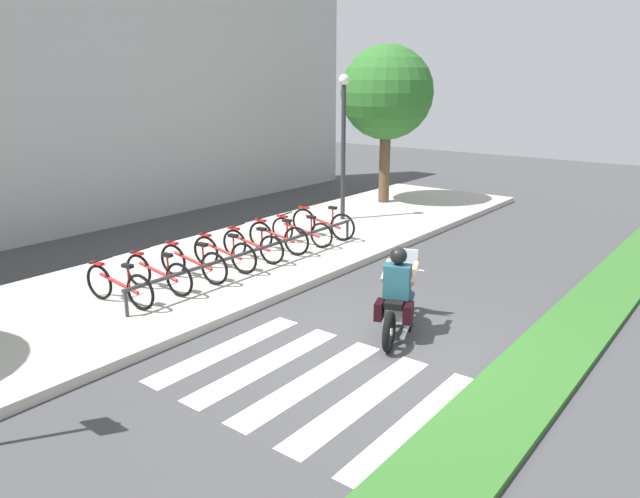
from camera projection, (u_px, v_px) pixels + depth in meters
name	position (u px, v px, depth m)	size (l,w,h in m)	color
ground_plane	(371.00, 344.00, 8.91)	(48.00, 48.00, 0.00)	#424244
grass_median	(520.00, 389.00, 7.55)	(24.00, 1.10, 0.08)	#336B28
sidewalk	(179.00, 280.00, 11.56)	(24.00, 4.40, 0.15)	#B7B2A8
crosswalk_stripe_0	(417.00, 423.00, 6.86)	(2.80, 0.40, 0.01)	white
crosswalk_stripe_1	(361.00, 401.00, 7.33)	(2.80, 0.40, 0.01)	white
crosswalk_stripe_2	(311.00, 382.00, 7.81)	(2.80, 0.40, 0.01)	white
crosswalk_stripe_3	(266.00, 364.00, 8.28)	(2.80, 0.40, 0.01)	white
crosswalk_stripe_4	(227.00, 349.00, 8.76)	(2.80, 0.40, 0.01)	white
motorcycle	(398.00, 305.00, 9.25)	(1.97, 0.95, 1.20)	black
rider	(398.00, 284.00, 9.08)	(0.74, 0.68, 1.43)	#1E4C59
bicycle_0	(119.00, 285.00, 9.99)	(0.48, 1.62, 0.76)	black
bicycle_1	(158.00, 274.00, 10.60)	(0.48, 1.63, 0.76)	black
bicycle_2	(193.00, 263.00, 11.21)	(0.48, 1.67, 0.78)	black
bicycle_3	(224.00, 253.00, 11.82)	(0.48, 1.61, 0.78)	black
bicycle_4	(253.00, 245.00, 12.43)	(0.48, 1.59, 0.75)	black
bicycle_5	(278.00, 237.00, 13.04)	(0.48, 1.59, 0.78)	black
bicycle_6	(301.00, 231.00, 13.66)	(0.48, 1.65, 0.72)	black
bicycle_7	(323.00, 223.00, 14.26)	(0.48, 1.74, 0.80)	black
bike_rack	(258.00, 250.00, 11.78)	(6.24, 0.07, 0.49)	#333338
street_lamp	(343.00, 135.00, 15.69)	(0.28, 0.28, 4.00)	#2D2D33
tree_near_rack	(387.00, 93.00, 17.73)	(2.80, 2.80, 4.89)	brown
building_backdrop	(14.00, 87.00, 13.94)	(24.00, 1.20, 7.36)	#AAAAAA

